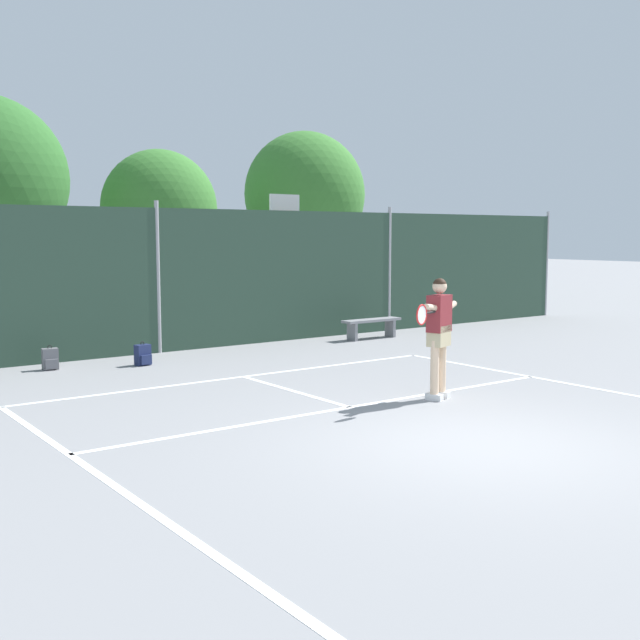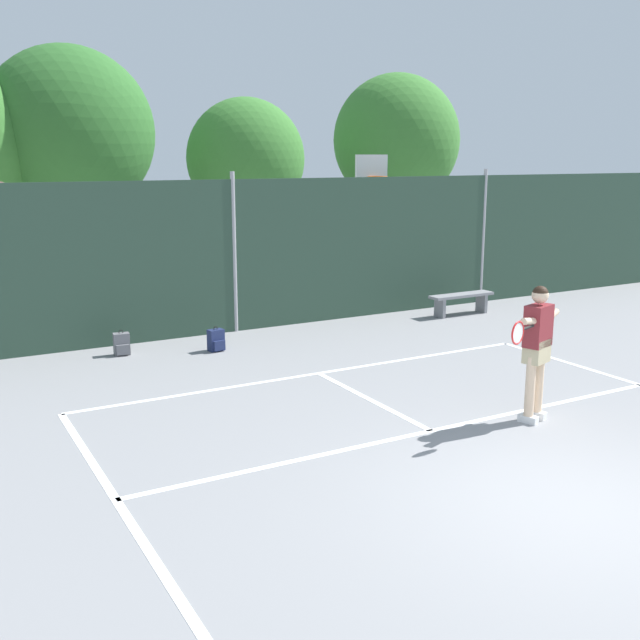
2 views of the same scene
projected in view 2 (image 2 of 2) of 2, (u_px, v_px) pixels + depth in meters
ground_plane at (579, 507)px, 7.60m from camera, size 120.00×120.00×0.00m
court_markings at (533, 483)px, 8.15m from camera, size 8.30×11.10×0.01m
chainlink_fence at (234, 257)px, 14.95m from camera, size 26.09×0.09×3.22m
basketball_hoop at (370, 206)px, 18.33m from camera, size 0.90×0.67×3.55m
treeline_backdrop at (129, 143)px, 23.54m from camera, size 26.82×4.64×6.79m
tennis_player at (537, 341)px, 9.86m from camera, size 1.35×0.60×1.85m
tennis_ball at (534, 390)px, 11.30m from camera, size 0.07×0.07×0.07m
backpack_grey at (122, 344)px, 13.40m from camera, size 0.30×0.27×0.46m
backpack_navy at (216, 341)px, 13.68m from camera, size 0.30×0.27×0.46m
courtside_bench at (461, 299)px, 16.77m from camera, size 1.60×0.36×0.48m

